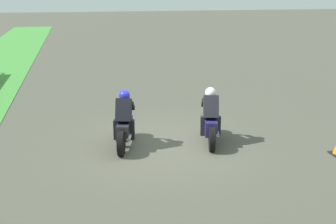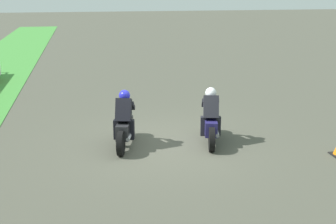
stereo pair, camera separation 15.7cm
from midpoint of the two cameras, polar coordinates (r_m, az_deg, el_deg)
ground_plane at (r=12.32m, az=-0.58°, el=-4.07°), size 120.00×120.00×0.00m
rider_lane_a at (r=12.35m, az=4.97°, el=-1.03°), size 2.02×0.63×1.51m
rider_lane_b at (r=12.05m, az=-5.83°, el=-1.48°), size 2.02×0.65×1.51m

